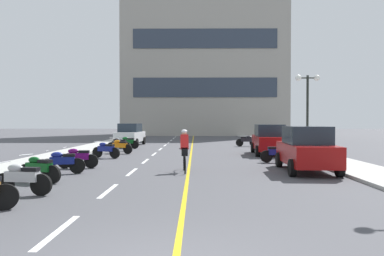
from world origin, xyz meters
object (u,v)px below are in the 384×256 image
parked_car_far (130,134)px  motorcycle_3 (62,162)px  cyclist_rider (184,150)px  parked_car_near (306,149)px  motorcycle_1 (22,178)px  motorcycle_2 (39,168)px  motorcycle_4 (78,157)px  motorcycle_9 (128,142)px  motorcycle_7 (120,146)px  motorcycle_8 (119,144)px  parked_car_mid (269,139)px  motorcycle_6 (106,150)px  motorcycle_5 (278,153)px  street_lamp_mid (308,95)px  motorcycle_10 (247,140)px

parked_car_far → motorcycle_3: 16.75m
cyclist_rider → parked_car_far: bearing=107.3°
parked_car_near → motorcycle_3: size_ratio=2.54×
motorcycle_1 → motorcycle_2: (-0.41, 2.08, 0.00)m
motorcycle_4 → cyclist_rider: size_ratio=0.96×
motorcycle_4 → motorcycle_9: size_ratio=1.01×
motorcycle_3 → motorcycle_4: bearing=87.7°
motorcycle_4 → motorcycle_7: bearing=87.3°
motorcycle_8 → parked_car_mid: bearing=-15.0°
motorcycle_3 → motorcycle_8: (-0.07, 10.94, 0.00)m
motorcycle_9 → parked_car_far: bearing=96.9°
parked_car_near → parked_car_far: size_ratio=0.99×
motorcycle_1 → cyclist_rider: 6.46m
motorcycle_3 → motorcycle_6: bearing=88.0°
motorcycle_7 → cyclist_rider: size_ratio=0.93×
parked_car_mid → motorcycle_3: parked_car_mid is taller
parked_car_near → motorcycle_5: parked_car_near is taller
street_lamp_mid → cyclist_rider: bearing=-133.9°
motorcycle_9 → motorcycle_10: bearing=15.1°
cyclist_rider → motorcycle_9: bearing=110.1°
parked_car_near → cyclist_rider: (-4.90, -0.08, -0.03)m
motorcycle_1 → motorcycle_5: bearing=42.8°
motorcycle_6 → motorcycle_10: 13.05m
motorcycle_2 → motorcycle_6: (0.27, 8.09, 0.00)m
motorcycle_4 → motorcycle_10: size_ratio=1.00×
parked_car_near → motorcycle_10: 14.79m
motorcycle_7 → motorcycle_9: 4.27m
parked_car_near → motorcycle_1: size_ratio=2.52×
motorcycle_4 → motorcycle_6: same height
motorcycle_5 → motorcycle_9: same height
motorcycle_2 → motorcycle_10: 19.85m
street_lamp_mid → parked_car_mid: size_ratio=1.08×
motorcycle_8 → motorcycle_2: bearing=-89.9°
motorcycle_7 → motorcycle_9: size_ratio=0.97×
parked_car_far → motorcycle_8: bearing=-87.6°
motorcycle_4 → motorcycle_5: bearing=14.6°
parked_car_mid → motorcycle_10: (-0.38, 7.21, -0.44)m
motorcycle_8 → motorcycle_6: bearing=-86.6°
motorcycle_7 → motorcycle_10: same height
parked_car_far → motorcycle_8: parked_car_far is taller
parked_car_far → motorcycle_2: 18.74m
street_lamp_mid → motorcycle_2: (-11.83, -10.10, -3.09)m
motorcycle_9 → parked_car_mid: bearing=-26.8°
parked_car_near → motorcycle_4: size_ratio=2.51×
parked_car_far → street_lamp_mid: bearing=-35.5°
street_lamp_mid → motorcycle_4: 13.70m
parked_car_far → motorcycle_10: size_ratio=2.53×
parked_car_near → cyclist_rider: bearing=-179.0°
parked_car_near → motorcycle_8: 14.00m
parked_car_near → motorcycle_2: (-9.62, -2.79, -0.44)m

